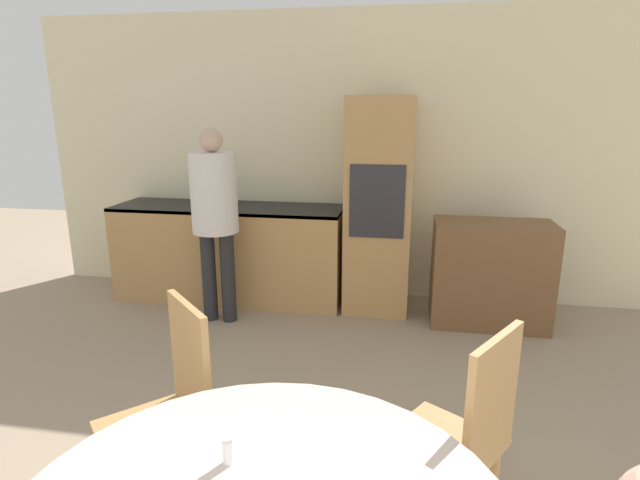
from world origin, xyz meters
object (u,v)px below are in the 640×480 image
object	(u,v)px
oven_unit	(379,206)
person_standing	(215,206)
chair_far_right	(466,434)
sideboard	(491,274)
chair_far_left	(172,404)

from	to	relation	value
oven_unit	person_standing	world-z (taller)	oven_unit
chair_far_right	person_standing	distance (m)	2.74
oven_unit	chair_far_right	size ratio (longest dim) A/B	1.89
sideboard	chair_far_left	distance (m)	2.87
chair_far_left	person_standing	distance (m)	2.17
person_standing	chair_far_right	bearing A→B (deg)	-48.84
chair_far_left	oven_unit	bearing A→B (deg)	119.81
sideboard	chair_far_right	bearing A→B (deg)	-100.95
oven_unit	person_standing	bearing A→B (deg)	-157.49
chair_far_left	person_standing	bearing A→B (deg)	151.15
sideboard	person_standing	bearing A→B (deg)	-172.20
oven_unit	chair_far_left	distance (m)	2.70
person_standing	sideboard	bearing A→B (deg)	7.80
oven_unit	sideboard	distance (m)	1.09
chair_far_left	person_standing	world-z (taller)	person_standing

